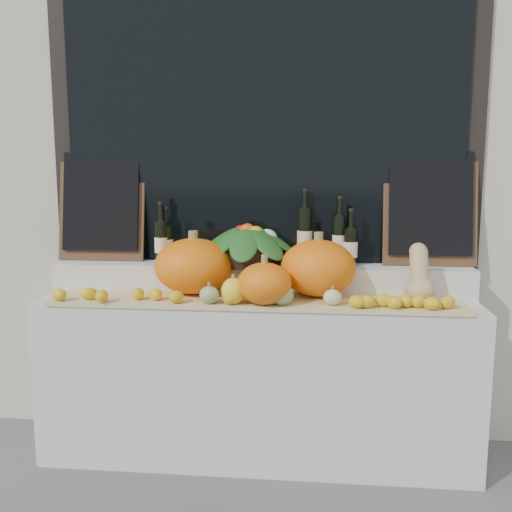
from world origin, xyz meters
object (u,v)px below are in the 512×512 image
produce_bowl (247,244)px  wine_bottle_tall (305,236)px  pumpkin_left (194,266)px  pumpkin_right (318,268)px  butternut_squash (419,278)px

produce_bowl → wine_bottle_tall: 0.32m
pumpkin_left → pumpkin_right: 0.66m
butternut_squash → wine_bottle_tall: (-0.58, 0.31, 0.17)m
produce_bowl → wine_bottle_tall: bearing=11.5°
pumpkin_right → produce_bowl: (-0.39, 0.15, 0.10)m
pumpkin_left → butternut_squash: pumpkin_left is taller
butternut_squash → produce_bowl: bearing=164.4°
pumpkin_left → produce_bowl: 0.33m
wine_bottle_tall → produce_bowl: bearing=-168.5°
pumpkin_right → butternut_squash: pumpkin_right is taller
pumpkin_left → produce_bowl: bearing=29.2°
pumpkin_right → produce_bowl: produce_bowl is taller
butternut_squash → pumpkin_left: bearing=175.3°
pumpkin_left → produce_bowl: produce_bowl is taller
produce_bowl → butternut_squash: bearing=-15.6°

